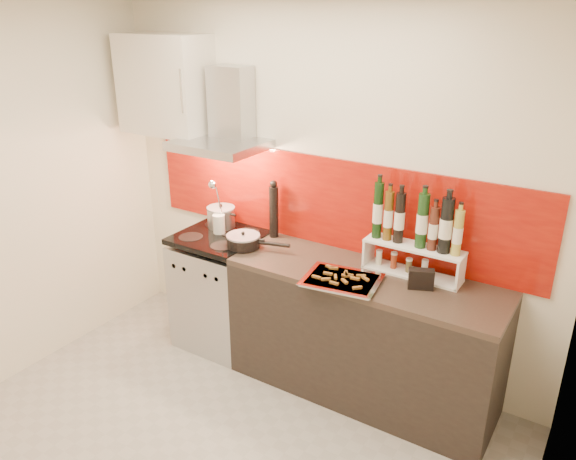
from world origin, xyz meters
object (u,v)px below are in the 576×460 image
Objects in this scene: range_stove at (222,290)px; baking_tray at (342,280)px; counter at (363,334)px; stock_pot at (221,217)px; saute_pan at (244,241)px; pepper_mill at (274,210)px.

baking_tray reaches higher than range_stove.
stock_pot reaches higher than counter.
stock_pot is (-1.29, 0.14, 0.54)m from counter.
stock_pot reaches higher than saute_pan.
range_stove is at bearing -57.99° from stock_pot.
counter is at bearing -13.80° from pepper_mill.
stock_pot is 0.47× the size of saute_pan.
stock_pot is at bearing 174.01° from counter.
counter is 1.04m from saute_pan.
pepper_mill is (0.06, 0.28, 0.16)m from saute_pan.
range_stove is at bearing 166.13° from saute_pan.
baking_tray is at bearing -8.87° from range_stove.
pepper_mill reaches higher than baking_tray.
range_stove is 0.78m from pepper_mill.
saute_pan is at bearing -102.30° from pepper_mill.
counter is 3.50× the size of baking_tray.
baking_tray reaches higher than counter.
pepper_mill reaches higher than range_stove.
baking_tray is at bearing -26.86° from pepper_mill.
range_stove reaches higher than counter.
pepper_mill is 0.88m from baking_tray.
stock_pot is (-0.09, 0.14, 0.55)m from range_stove.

